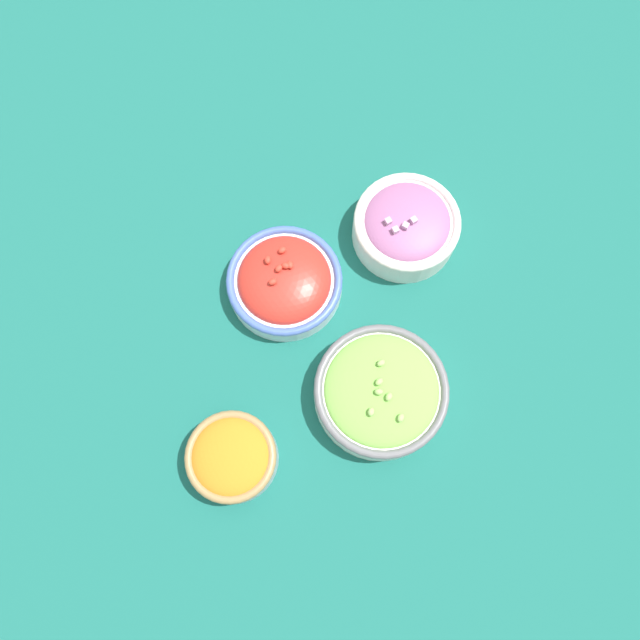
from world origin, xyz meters
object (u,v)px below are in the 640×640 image
bowl_lettuce (381,391)px  bowl_carrots (232,457)px  bowl_cherry_tomatoes (285,281)px  bowl_red_onion (406,226)px

bowl_lettuce → bowl_carrots: bearing=179.2°
bowl_lettuce → bowl_cherry_tomatoes: same height
bowl_carrots → bowl_lettuce: bearing=-0.8°
bowl_lettuce → bowl_cherry_tomatoes: size_ratio=1.10×
bowl_cherry_tomatoes → bowl_carrots: bearing=-129.3°
bowl_carrots → bowl_red_onion: (0.37, 0.21, 0.00)m
bowl_carrots → bowl_red_onion: 0.42m
bowl_lettuce → bowl_carrots: bowl_lettuce is taller
bowl_cherry_tomatoes → bowl_red_onion: bearing=0.8°
bowl_carrots → bowl_red_onion: bearing=29.3°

